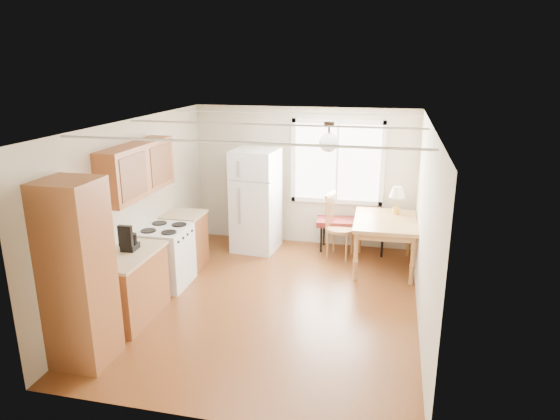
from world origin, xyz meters
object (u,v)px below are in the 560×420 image
(refrigerator, at_px, (256,200))
(dining_table, at_px, (385,226))
(bench, at_px, (353,223))
(chair, at_px, (335,220))

(refrigerator, relative_size, dining_table, 1.35)
(dining_table, bearing_deg, bench, 131.13)
(refrigerator, distance_m, dining_table, 2.29)
(refrigerator, xyz_separation_m, bench, (1.69, 0.26, -0.39))
(refrigerator, distance_m, bench, 1.76)
(refrigerator, bearing_deg, chair, 3.53)
(refrigerator, bearing_deg, bench, 13.80)
(bench, xyz_separation_m, dining_table, (0.57, -0.62, 0.20))
(dining_table, relative_size, chair, 1.20)
(dining_table, height_order, chair, chair)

